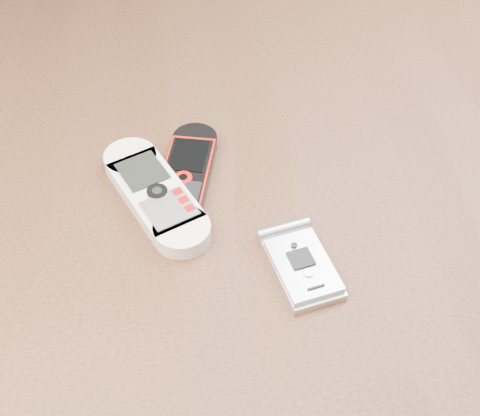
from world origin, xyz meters
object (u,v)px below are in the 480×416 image
at_px(nokia_black_red, 185,177).
at_px(nokia_white, 155,194).
at_px(table, 235,286).
at_px(motorola_razr, 302,265).

bearing_deg(nokia_black_red, nokia_white, -130.03).
bearing_deg(nokia_black_red, table, -35.81).
bearing_deg(table, nokia_white, 158.76).
height_order(nokia_black_red, motorola_razr, same).
bearing_deg(table, motorola_razr, -53.78).
distance_m(table, motorola_razr, 0.14).
bearing_deg(motorola_razr, nokia_black_red, 115.07).
xyz_separation_m(table, motorola_razr, (0.05, -0.07, 0.11)).
bearing_deg(table, nokia_black_red, 130.39).
distance_m(nokia_black_red, motorola_razr, 0.15).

